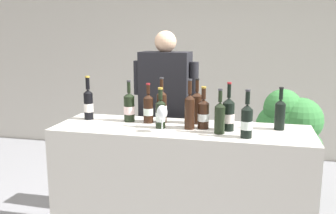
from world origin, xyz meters
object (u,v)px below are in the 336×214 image
wine_bottle_5 (197,107)px  wine_bottle_9 (162,106)px  potted_shrub (290,128)px  wine_bottle_3 (203,113)px  wine_bottle_11 (129,107)px  wine_bottle_7 (220,117)px  wine_bottle_2 (148,108)px  wine_bottle_0 (160,113)px  wine_bottle_8 (280,113)px  wine_bottle_1 (190,110)px  wine_bottle_4 (228,114)px  wine_glass (162,113)px  person_server (166,130)px  wine_bottle_6 (88,104)px  wine_bottle_10 (247,121)px

wine_bottle_5 → wine_bottle_9: size_ratio=0.99×
wine_bottle_5 → potted_shrub: wine_bottle_5 is taller
wine_bottle_3 → wine_bottle_11: wine_bottle_11 is taller
wine_bottle_5 → wine_bottle_7: 0.32m
wine_bottle_2 → wine_bottle_9: (0.10, 0.03, 0.01)m
wine_bottle_0 → wine_bottle_8: size_ratio=0.97×
wine_bottle_5 → wine_bottle_9: wine_bottle_9 is taller
wine_bottle_1 → wine_bottle_2: bearing=161.2°
wine_bottle_2 → wine_bottle_4: size_ratio=0.89×
wine_bottle_8 → wine_glass: size_ratio=1.60×
wine_bottle_0 → wine_bottle_2: wine_bottle_2 is taller
wine_bottle_0 → person_server: 0.69m
wine_bottle_4 → wine_bottle_6: wine_bottle_6 is taller
person_server → wine_bottle_10: bearing=-45.2°
wine_bottle_1 → wine_bottle_3: bearing=21.0°
wine_bottle_3 → wine_bottle_7: 0.17m
wine_bottle_6 → wine_bottle_8: (1.48, 0.01, -0.01)m
wine_bottle_2 → wine_bottle_10: wine_bottle_10 is taller
wine_bottle_3 → wine_bottle_1: bearing=-159.0°
wine_bottle_0 → wine_bottle_2: size_ratio=0.97×
wine_bottle_6 → wine_bottle_0: bearing=-12.6°
wine_bottle_8 → wine_glass: wine_bottle_8 is taller
wine_bottle_7 → wine_bottle_11: wine_bottle_11 is taller
wine_bottle_1 → wine_bottle_9: 0.29m
wine_bottle_6 → wine_bottle_10: 1.28m
wine_bottle_3 → wine_bottle_10: (0.31, -0.18, 0.00)m
wine_bottle_8 → wine_bottle_11: (-1.14, -0.00, -0.00)m
potted_shrub → wine_bottle_4: bearing=-118.2°
wine_bottle_5 → wine_bottle_8: bearing=-4.7°
wine_bottle_7 → potted_shrub: 1.23m
wine_bottle_1 → wine_bottle_7: size_ratio=1.16×
wine_bottle_2 → wine_glass: size_ratio=1.59×
wine_bottle_0 → wine_bottle_4: size_ratio=0.86×
wine_glass → wine_bottle_7: bearing=9.1°
wine_bottle_1 → wine_bottle_8: 0.65m
potted_shrub → wine_bottle_8: bearing=-100.4°
wine_bottle_9 → wine_bottle_10: 0.71m
wine_bottle_1 → wine_bottle_11: 0.52m
wine_bottle_1 → potted_shrub: wine_bottle_1 is taller
wine_bottle_3 → wine_bottle_4: (0.18, -0.02, 0.01)m
wine_bottle_5 → person_server: 0.62m
wine_bottle_0 → potted_shrub: (1.00, 1.00, -0.31)m
wine_bottle_0 → wine_bottle_10: bearing=-10.9°
wine_bottle_6 → wine_bottle_10: bearing=-11.7°
wine_bottle_2 → wine_bottle_4: (0.62, -0.10, 0.01)m
wine_bottle_5 → wine_bottle_10: wine_bottle_5 is taller
wine_bottle_2 → wine_bottle_3: (0.44, -0.08, -0.00)m
wine_bottle_2 → wine_bottle_11: size_ratio=0.95×
wine_bottle_3 → wine_bottle_8: (0.54, 0.09, 0.01)m
wine_bottle_8 → person_server: size_ratio=0.18×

